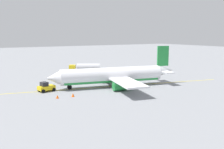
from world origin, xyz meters
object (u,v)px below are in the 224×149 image
(pushback_tug, at_px, (46,87))
(airplane, at_px, (114,76))
(fuel_tanker, at_px, (86,68))
(safety_cone_wingtip, at_px, (73,95))
(safety_cone_nose, at_px, (57,97))
(refueling_worker, at_px, (91,73))

(pushback_tug, bearing_deg, airplane, 168.36)
(fuel_tanker, xyz_separation_m, safety_cone_wingtip, (15.77, 27.50, -1.37))
(airplane, xyz_separation_m, pushback_tug, (15.94, -3.28, -1.70))
(airplane, xyz_separation_m, fuel_tanker, (-3.20, -23.18, -0.98))
(airplane, relative_size, safety_cone_nose, 47.79)
(fuel_tanker, height_order, safety_cone_wingtip, fuel_tanker)
(fuel_tanker, bearing_deg, safety_cone_nose, 55.02)
(refueling_worker, bearing_deg, pushback_tug, 36.99)
(pushback_tug, relative_size, safety_cone_nose, 5.73)
(airplane, relative_size, refueling_worker, 19.10)
(airplane, distance_m, pushback_tug, 16.36)
(refueling_worker, height_order, safety_cone_wingtip, refueling_worker)
(airplane, height_order, safety_cone_wingtip, airplane)
(refueling_worker, bearing_deg, safety_cone_wingtip, 55.47)
(fuel_tanker, relative_size, pushback_tug, 2.73)
(airplane, bearing_deg, fuel_tanker, -97.87)
(safety_cone_wingtip, bearing_deg, airplane, -161.06)
(safety_cone_wingtip, bearing_deg, safety_cone_nose, -7.19)
(airplane, xyz_separation_m, safety_cone_wingtip, (12.57, 4.31, -2.35))
(airplane, distance_m, fuel_tanker, 23.42)
(pushback_tug, distance_m, refueling_worker, 22.32)
(pushback_tug, height_order, safety_cone_nose, pushback_tug)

